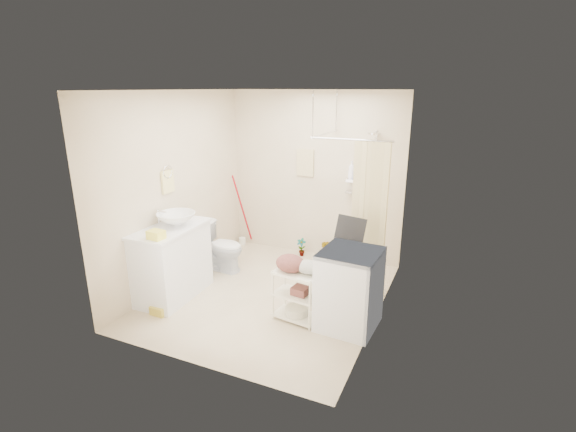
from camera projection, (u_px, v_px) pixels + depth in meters
name	position (u px, v px, depth m)	size (l,w,h in m)	color
floor	(270.00, 295.00, 5.52)	(3.20, 3.20, 0.00)	beige
ceiling	(268.00, 90.00, 4.75)	(2.80, 3.20, 0.04)	silver
wall_back	(314.00, 176.00, 6.53)	(2.80, 0.04, 2.60)	beige
wall_front	(190.00, 242.00, 3.74)	(2.80, 0.04, 2.60)	beige
wall_left	(177.00, 189.00, 5.67)	(0.04, 3.20, 2.60)	beige
wall_right	(383.00, 213.00, 4.59)	(0.04, 3.20, 2.60)	beige
vanity	(172.00, 262.00, 5.38)	(0.60, 1.08, 0.95)	silver
sink	(176.00, 219.00, 5.28)	(0.49, 0.49, 0.17)	white
counter_basket	(156.00, 235.00, 4.82)	(0.18, 0.14, 0.10)	#F4EC4B
floor_basket	(159.00, 308.00, 5.03)	(0.28, 0.22, 0.15)	gold
toilet	(221.00, 246.00, 6.20)	(0.41, 0.71, 0.73)	silver
mop	(241.00, 210.00, 7.12)	(0.12, 0.12, 1.23)	#A2010E
potted_plant_a	(301.00, 247.00, 6.75)	(0.16, 0.11, 0.30)	brown
potted_plant_b	(325.00, 250.00, 6.61)	(0.18, 0.14, 0.33)	#9C4D24
hanging_towel	(305.00, 163.00, 6.51)	(0.28, 0.03, 0.42)	#CDC08E
towel_ring	(168.00, 180.00, 5.44)	(0.04, 0.22, 0.34)	#FBEA8F
tp_holder	(185.00, 229.00, 5.87)	(0.08, 0.12, 0.14)	white
shower	(358.00, 206.00, 5.80)	(1.10, 1.10, 2.10)	white
shampoo_bottle_a	(352.00, 170.00, 6.19)	(0.10, 0.10, 0.27)	white
shampoo_bottle_b	(357.00, 174.00, 6.15)	(0.08, 0.08, 0.17)	#364792
washing_machine	(349.00, 289.00, 4.68)	(0.63, 0.65, 0.92)	silver
laundry_rack	(297.00, 291.00, 4.84)	(0.53, 0.31, 0.73)	white
ironing_board	(343.00, 265.00, 4.97)	(0.34, 0.10, 1.22)	black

